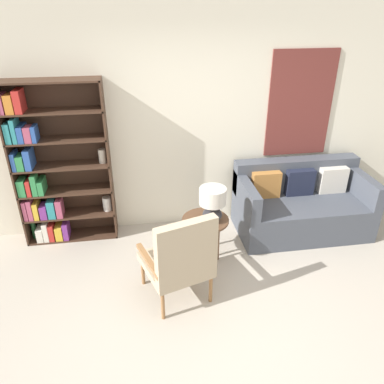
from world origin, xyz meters
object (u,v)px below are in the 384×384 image
at_px(armchair, 181,258).
at_px(couch, 300,205).
at_px(table_lamp, 213,202).
at_px(bookshelf, 51,172).
at_px(side_table, 205,223).

relative_size(armchair, couch, 0.61).
relative_size(armchair, table_lamp, 2.48).
xyz_separation_m(bookshelf, armchair, (1.34, -1.36, -0.37)).
relative_size(couch, table_lamp, 4.07).
height_order(side_table, table_lamp, table_lamp).
bearing_deg(side_table, couch, 17.54).
bearing_deg(bookshelf, couch, -4.94).
bearing_deg(side_table, bookshelf, 158.23).
relative_size(bookshelf, armchair, 1.97).
xyz_separation_m(armchair, couch, (1.69, 1.09, -0.19)).
height_order(armchair, table_lamp, armchair).
relative_size(bookshelf, table_lamp, 4.87).
distance_m(couch, table_lamp, 1.40).
xyz_separation_m(side_table, table_lamp, (0.07, -0.04, 0.29)).
xyz_separation_m(bookshelf, table_lamp, (1.78, -0.72, -0.15)).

